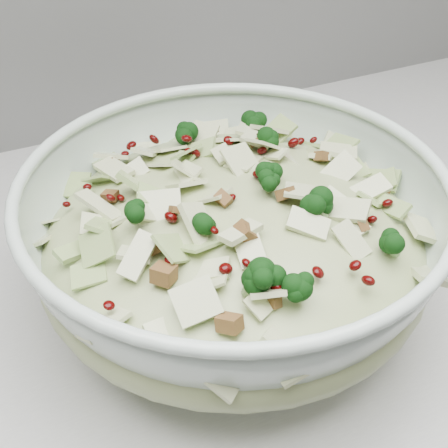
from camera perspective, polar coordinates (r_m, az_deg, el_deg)
name	(u,v)px	position (r m, az deg, el deg)	size (l,w,h in m)	color
mixing_bowl	(233,245)	(0.54, 0.85, -1.90)	(0.42, 0.42, 0.14)	silver
salad	(233,224)	(0.52, 0.87, 0.05)	(0.44, 0.44, 0.14)	#A1AD76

